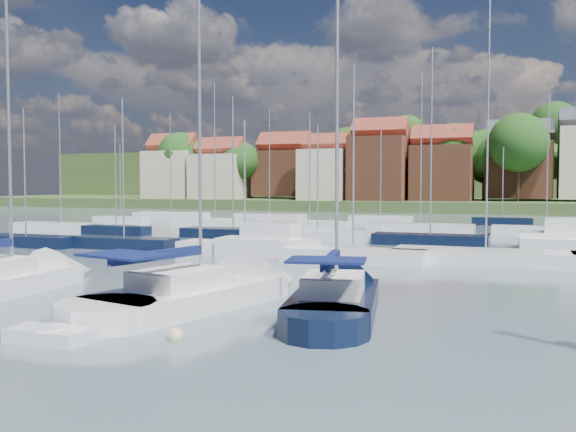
% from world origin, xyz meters
% --- Properties ---
extents(ground, '(260.00, 260.00, 0.00)m').
position_xyz_m(ground, '(0.00, 40.00, 0.00)').
color(ground, '#485A62').
rests_on(ground, ground).
extents(sailboat_left, '(3.34, 11.39, 15.37)m').
position_xyz_m(sailboat_left, '(-11.13, 4.23, 0.35)').
color(sailboat_left, white).
rests_on(sailboat_left, ground).
extents(sailboat_centre, '(6.54, 13.61, 17.80)m').
position_xyz_m(sailboat_centre, '(-1.32, 4.63, 0.35)').
color(sailboat_centre, white).
rests_on(sailboat_centre, ground).
extents(sailboat_navy, '(4.92, 11.47, 15.43)m').
position_xyz_m(sailboat_navy, '(3.70, 4.70, 0.36)').
color(sailboat_navy, black).
rests_on(sailboat_navy, ground).
extents(tender, '(2.57, 1.24, 0.55)m').
position_xyz_m(tender, '(-3.11, -3.51, 0.21)').
color(tender, white).
rests_on(tender, ground).
extents(buoy_c, '(0.54, 0.54, 0.54)m').
position_xyz_m(buoy_c, '(-3.07, -0.09, 0.00)').
color(buoy_c, '#D85914').
rests_on(buoy_c, ground).
extents(buoy_d, '(0.53, 0.53, 0.53)m').
position_xyz_m(buoy_d, '(0.34, -1.86, 0.00)').
color(buoy_d, beige).
rests_on(buoy_d, ground).
extents(buoy_e, '(0.48, 0.48, 0.48)m').
position_xyz_m(buoy_e, '(1.88, 5.46, 0.00)').
color(buoy_e, beige).
rests_on(buoy_e, ground).
extents(marina_field, '(79.62, 41.41, 15.93)m').
position_xyz_m(marina_field, '(1.91, 35.15, 0.43)').
color(marina_field, white).
rests_on(marina_field, ground).
extents(far_shore_town, '(212.46, 90.00, 22.27)m').
position_xyz_m(far_shore_town, '(2.23, 132.67, 4.61)').
color(far_shore_town, '#49582C').
rests_on(far_shore_town, ground).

